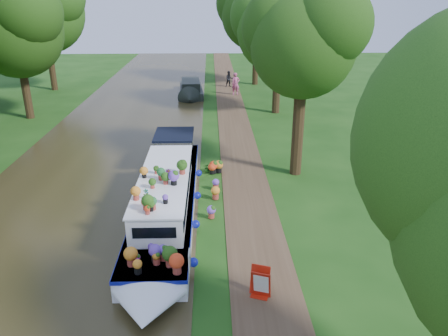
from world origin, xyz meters
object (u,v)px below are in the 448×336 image
at_px(plant_boat, 165,200).
at_px(pedestrian_dark, 229,79).
at_px(pedestrian_pink, 236,84).
at_px(sandwich_board, 260,284).
at_px(second_boat, 191,89).

distance_m(plant_boat, pedestrian_dark, 26.54).
bearing_deg(pedestrian_pink, pedestrian_dark, 85.13).
xyz_separation_m(plant_boat, pedestrian_dark, (3.64, 26.29, -0.07)).
bearing_deg(pedestrian_dark, sandwich_board, -99.11).
bearing_deg(pedestrian_dark, pedestrian_pink, -91.59).
bearing_deg(pedestrian_pink, sandwich_board, -103.35).
distance_m(second_boat, pedestrian_pink, 3.99).
bearing_deg(pedestrian_pink, second_boat, 167.76).
xyz_separation_m(second_boat, sandwich_board, (3.15, -27.74, -0.09)).
bearing_deg(second_boat, plant_boat, -94.02).
relative_size(second_boat, pedestrian_dark, 4.62).
bearing_deg(sandwich_board, pedestrian_pink, 107.81).
xyz_separation_m(second_boat, pedestrian_dark, (3.54, 3.48, 0.24)).
distance_m(plant_boat, pedestrian_pink, 23.13).
bearing_deg(pedestrian_pink, plant_boat, -111.79).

